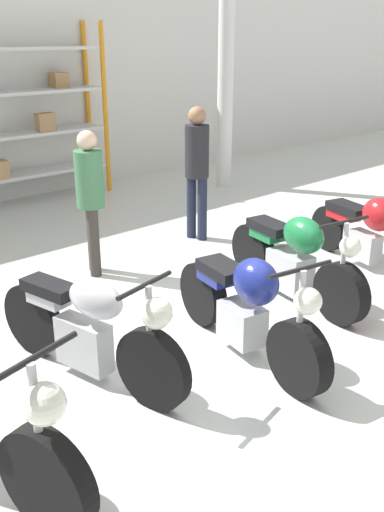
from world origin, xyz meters
TOP-DOWN VIEW (x-y plane):
  - ground_plane at (0.00, 0.00)m, footprint 30.00×30.00m
  - support_pillar at (4.08, 4.11)m, footprint 0.28×0.28m
  - motorcycle_silver at (-1.26, 0.21)m, footprint 0.68×1.99m
  - motorcycle_blue at (-0.04, -0.36)m, footprint 0.66×2.00m
  - motorcycle_green at (1.20, 0.13)m, footprint 0.67×2.02m
  - motorcycle_red at (2.51, 0.05)m, footprint 0.82×1.97m
  - person_browsing at (1.70, 2.22)m, footprint 0.39×0.39m
  - person_near_rack at (-0.02, 2.11)m, footprint 0.43×0.43m

SIDE VIEW (x-z plane):
  - ground_plane at x=0.00m, z-range 0.00..0.00m
  - motorcycle_green at x=1.20m, z-range -0.07..0.97m
  - motorcycle_blue at x=-0.04m, z-range -0.06..0.99m
  - motorcycle_silver at x=-1.26m, z-range -0.04..0.98m
  - motorcycle_red at x=2.51m, z-range -0.03..0.99m
  - person_near_rack at x=-0.02m, z-range 0.15..1.82m
  - person_browsing at x=1.70m, z-range 0.17..1.95m
  - support_pillar at x=4.08m, z-range 0.00..3.60m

